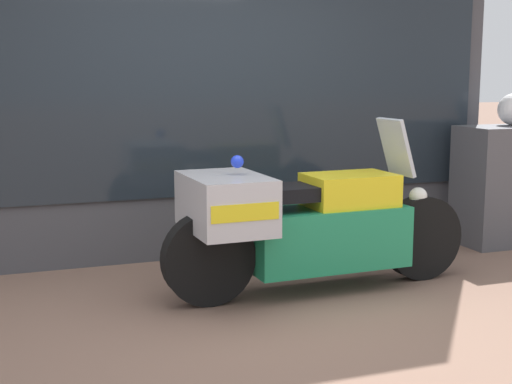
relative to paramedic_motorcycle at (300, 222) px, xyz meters
The scene contains 5 objects.
ground_plane 0.86m from the paramedic_motorcycle, 123.13° to the right, with size 60.00×60.00×0.00m, color #7A5B4C.
shop_building 2.05m from the paramedic_motorcycle, 116.27° to the left, with size 5.59×0.55×3.61m.
window_display 1.47m from the paramedic_motorcycle, 93.44° to the left, with size 4.43×0.30×1.80m.
paramedic_motorcycle is the anchor object (origin of this frame).
utility_cabinet 2.61m from the paramedic_motorcycle, 17.83° to the left, with size 0.96×0.54×1.11m, color #4C4C51.
Camera 1 is at (-1.63, -4.04, 1.58)m, focal length 50.00 mm.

